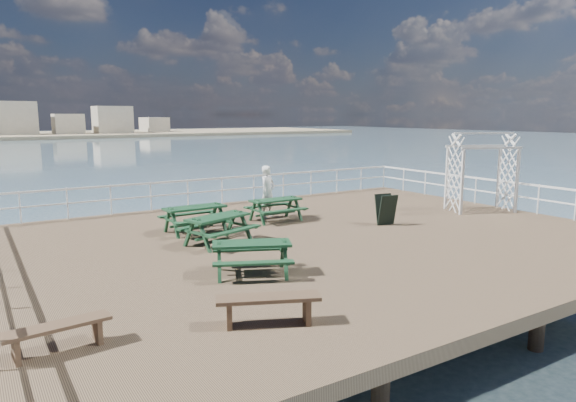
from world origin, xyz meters
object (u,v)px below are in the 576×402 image
at_px(picnic_table_c, 276,205).
at_px(picnic_table_d, 252,251).
at_px(picnic_table_a, 195,213).
at_px(picnic_table_b, 218,224).
at_px(trellis_arbor, 481,176).
at_px(flat_bench_far, 268,303).
at_px(person, 268,192).
at_px(flat_bench_near, 58,331).

distance_m(picnic_table_c, picnic_table_d, 6.06).
bearing_deg(picnic_table_c, picnic_table_a, -177.27).
bearing_deg(picnic_table_c, picnic_table_b, -147.96).
bearing_deg(picnic_table_b, trellis_arbor, -21.38).
distance_m(picnic_table_a, picnic_table_d, 4.78).
distance_m(picnic_table_d, flat_bench_far, 2.88).
height_order(picnic_table_b, person, person).
bearing_deg(picnic_table_a, picnic_table_b, -92.64).
height_order(picnic_table_a, picnic_table_d, picnic_table_a).
height_order(picnic_table_c, trellis_arbor, trellis_arbor).
bearing_deg(person, flat_bench_far, -142.18).
relative_size(picnic_table_b, flat_bench_near, 1.41).
distance_m(picnic_table_b, picnic_table_c, 3.57).
height_order(flat_bench_near, trellis_arbor, trellis_arbor).
bearing_deg(picnic_table_c, flat_bench_near, -139.83).
bearing_deg(trellis_arbor, picnic_table_d, -145.45).
relative_size(picnic_table_c, flat_bench_far, 0.97).
bearing_deg(trellis_arbor, picnic_table_c, -176.29).
bearing_deg(picnic_table_a, picnic_table_c, 0.84).
distance_m(picnic_table_c, trellis_arbor, 7.95).
bearing_deg(flat_bench_near, person, 37.40).
distance_m(picnic_table_b, person, 4.00).
xyz_separation_m(picnic_table_b, trellis_arbor, (10.51, -0.64, 0.73)).
height_order(picnic_table_b, picnic_table_d, picnic_table_b).
height_order(picnic_table_b, trellis_arbor, trellis_arbor).
relative_size(picnic_table_c, flat_bench_near, 1.11).
xyz_separation_m(picnic_table_d, flat_bench_near, (-4.35, -1.84, -0.21)).
xyz_separation_m(picnic_table_a, flat_bench_far, (-1.65, -7.41, -0.20)).
bearing_deg(picnic_table_d, picnic_table_b, 104.47).
distance_m(picnic_table_a, trellis_arbor, 10.79).
xyz_separation_m(picnic_table_c, flat_bench_near, (-7.91, -6.75, -0.21)).
xyz_separation_m(picnic_table_c, person, (0.05, 0.64, 0.37)).
height_order(picnic_table_a, trellis_arbor, trellis_arbor).
relative_size(flat_bench_far, person, 0.99).
height_order(picnic_table_b, flat_bench_far, picnic_table_b).
relative_size(picnic_table_b, picnic_table_d, 1.03).
distance_m(picnic_table_a, picnic_table_b, 1.75).
bearing_deg(flat_bench_far, picnic_table_a, 101.21).
relative_size(picnic_table_a, person, 1.05).
bearing_deg(flat_bench_far, person, 83.92).
relative_size(flat_bench_near, trellis_arbor, 0.54).
bearing_deg(person, picnic_table_d, -145.37).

